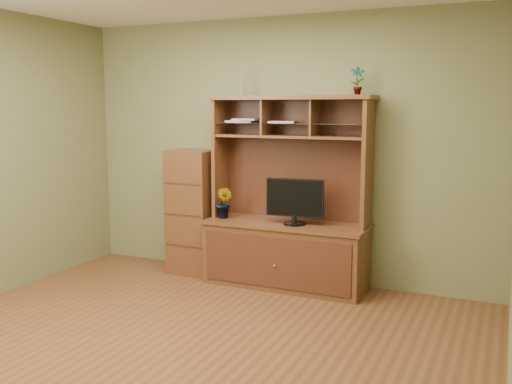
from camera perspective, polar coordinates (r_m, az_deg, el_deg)
The scene contains 8 objects.
room at distance 4.15m, azimuth -7.78°, elevation 2.33°, with size 4.54×4.04×2.74m.
media_hutch at distance 5.74m, azimuth 3.09°, elevation -4.27°, with size 1.66×0.61×1.90m.
monitor at distance 5.56m, azimuth 3.88°, elevation -0.87°, with size 0.57×0.22×0.45m.
orchid_plant at distance 5.88m, azimuth -3.19°, elevation -1.08°, with size 0.18×0.14×0.33m, color #245A1F.
top_plant at distance 5.48m, azimuth 10.09°, elevation 10.93°, with size 0.14×0.10×0.27m, color #3B6C25.
reed_diffuser at distance 5.88m, azimuth -1.40°, elevation 10.77°, with size 0.06×0.06×0.31m.
magazines at distance 5.82m, azimuth -0.08°, elevation 7.12°, with size 0.77×0.26×0.04m.
side_cabinet at distance 6.22m, azimuth -6.29°, elevation -1.96°, with size 0.48×0.43×1.33m.
Camera 1 is at (2.19, -3.49, 1.79)m, focal length 40.00 mm.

